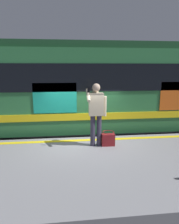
{
  "coord_description": "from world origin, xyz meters",
  "views": [
    {
      "loc": [
        0.53,
        6.15,
        3.23
      ],
      "look_at": [
        -0.13,
        0.3,
        1.91
      ],
      "focal_mm": 32.01,
      "sensor_mm": 36.0,
      "label": 1
    }
  ],
  "objects": [
    {
      "name": "ground_plane",
      "position": [
        0.0,
        0.0,
        0.0
      ],
      "size": [
        23.52,
        23.52,
        0.0
      ],
      "primitive_type": "plane",
      "color": "#3D3D3F"
    },
    {
      "name": "platform",
      "position": [
        0.0,
        1.81,
        0.51
      ],
      "size": [
        12.66,
        3.62,
        1.01
      ],
      "primitive_type": "cube",
      "color": "gray",
      "rests_on": "ground"
    },
    {
      "name": "safety_line",
      "position": [
        0.0,
        0.3,
        1.02
      ],
      "size": [
        12.41,
        0.16,
        0.01
      ],
      "primitive_type": "cube",
      "color": "yellow",
      "rests_on": "platform"
    },
    {
      "name": "track_rail_near",
      "position": [
        0.0,
        -1.12,
        0.08
      ],
      "size": [
        16.46,
        0.08,
        0.16
      ],
      "primitive_type": "cube",
      "color": "slate",
      "rests_on": "ground"
    },
    {
      "name": "track_rail_far",
      "position": [
        0.0,
        -2.56,
        0.08
      ],
      "size": [
        16.46,
        0.08,
        0.16
      ],
      "primitive_type": "cube",
      "color": "slate",
      "rests_on": "ground"
    },
    {
      "name": "train_carriage",
      "position": [
        -1.23,
        -1.83,
        2.5
      ],
      "size": [
        12.28,
        2.93,
        3.93
      ],
      "color": "#2D723F",
      "rests_on": "ground"
    },
    {
      "name": "passenger",
      "position": [
        -0.27,
        0.74,
        2.08
      ],
      "size": [
        0.57,
        0.55,
        1.79
      ],
      "color": "#383347",
      "rests_on": "platform"
    },
    {
      "name": "handbag",
      "position": [
        -0.62,
        0.8,
        1.21
      ],
      "size": [
        0.37,
        0.34,
        0.42
      ],
      "color": "maroon",
      "rests_on": "platform"
    }
  ]
}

